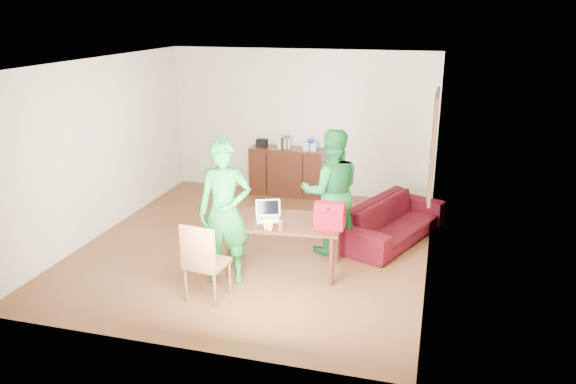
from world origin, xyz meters
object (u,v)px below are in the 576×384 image
(person_far, at_px, (331,192))
(laptop, at_px, (269,217))
(person_near, at_px, (225,212))
(bottle, at_px, (281,224))
(red_bag, at_px, (330,218))
(sofa, at_px, (393,221))
(table, at_px, (284,226))
(chair, at_px, (207,277))

(person_far, height_order, laptop, person_far)
(laptop, bearing_deg, person_near, -155.94)
(bottle, height_order, red_bag, red_bag)
(red_bag, bearing_deg, sofa, 66.94)
(person_far, bearing_deg, person_near, 28.42)
(sofa, bearing_deg, person_far, 150.96)
(table, bearing_deg, laptop, -176.89)
(red_bag, bearing_deg, bottle, -155.25)
(bottle, distance_m, red_bag, 0.63)
(red_bag, relative_size, sofa, 0.18)
(red_bag, bearing_deg, table, 172.02)
(person_near, xyz_separation_m, bottle, (0.70, 0.13, -0.13))
(person_near, height_order, person_far, person_near)
(table, bearing_deg, chair, -128.13)
(chair, xyz_separation_m, laptop, (0.48, 1.01, 0.46))
(laptop, height_order, red_bag, red_bag)
(table, xyz_separation_m, red_bag, (0.64, -0.10, 0.23))
(chair, distance_m, bottle, 1.12)
(table, bearing_deg, person_near, -147.85)
(table, distance_m, person_near, 0.87)
(chair, height_order, laptop, chair)
(chair, height_order, bottle, chair)
(person_near, bearing_deg, laptop, 31.60)
(person_near, bearing_deg, red_bag, 2.52)
(table, height_order, laptop, laptop)
(chair, height_order, sofa, chair)
(bottle, relative_size, sofa, 0.09)
(chair, xyz_separation_m, bottle, (0.73, 0.68, 0.51))
(red_bag, bearing_deg, person_far, 101.06)
(table, relative_size, person_far, 0.87)
(table, relative_size, bottle, 8.55)
(laptop, xyz_separation_m, bottle, (0.26, -0.33, 0.05))
(chair, bearing_deg, laptop, 71.55)
(person_near, relative_size, sofa, 0.90)
(sofa, bearing_deg, bottle, 167.77)
(chair, relative_size, sofa, 0.49)
(person_near, height_order, bottle, person_near)
(sofa, bearing_deg, person_near, 157.40)
(table, height_order, red_bag, red_bag)
(chair, distance_m, red_bag, 1.71)
(bottle, height_order, sofa, bottle)
(laptop, relative_size, sofa, 0.19)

